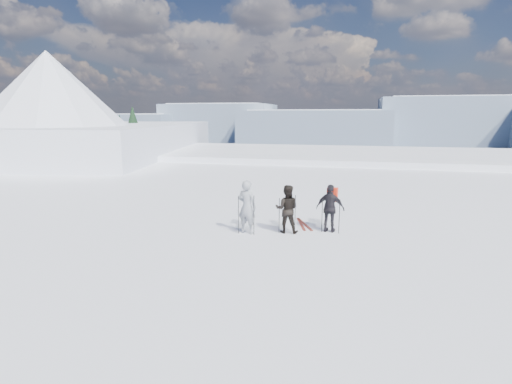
{
  "coord_description": "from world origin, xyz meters",
  "views": [
    {
      "loc": [
        1.32,
        -9.1,
        4.0
      ],
      "look_at": [
        -1.58,
        3.0,
        1.58
      ],
      "focal_mm": 28.0,
      "sensor_mm": 36.0,
      "label": 1
    }
  ],
  "objects_px": {
    "skier_dark": "(287,209)",
    "skier_pack": "(330,208)",
    "skis_loose": "(303,224)",
    "skier_grey": "(247,207)"
  },
  "relations": [
    {
      "from": "skier_grey",
      "to": "skier_pack",
      "type": "xyz_separation_m",
      "value": [
        2.75,
        0.81,
        -0.09
      ]
    },
    {
      "from": "skier_dark",
      "to": "skis_loose",
      "type": "relative_size",
      "value": 1.0
    },
    {
      "from": "skier_grey",
      "to": "skis_loose",
      "type": "bearing_deg",
      "value": -124.35
    },
    {
      "from": "skier_pack",
      "to": "skier_dark",
      "type": "bearing_deg",
      "value": 26.06
    },
    {
      "from": "skier_grey",
      "to": "skier_pack",
      "type": "height_order",
      "value": "skier_grey"
    },
    {
      "from": "skier_pack",
      "to": "skis_loose",
      "type": "height_order",
      "value": "skier_pack"
    },
    {
      "from": "skier_dark",
      "to": "skier_grey",
      "type": "bearing_deg",
      "value": 13.75
    },
    {
      "from": "skier_pack",
      "to": "skis_loose",
      "type": "distance_m",
      "value": 1.48
    },
    {
      "from": "skier_dark",
      "to": "skier_pack",
      "type": "xyz_separation_m",
      "value": [
        1.44,
        0.42,
        0.0
      ]
    },
    {
      "from": "skis_loose",
      "to": "skier_grey",
      "type": "bearing_deg",
      "value": -138.86
    }
  ]
}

